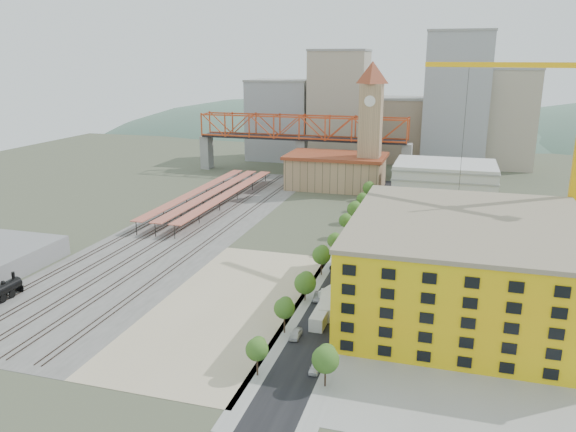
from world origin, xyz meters
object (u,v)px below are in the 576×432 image
(site_trailer_a, at_px, (322,315))
(site_trailer_c, at_px, (335,291))
(site_trailer_d, at_px, (348,265))
(site_trailer_b, at_px, (327,305))
(construction_building, at_px, (466,265))
(tower_crane, at_px, (565,127))
(car_0, at_px, (296,334))
(clock_tower, at_px, (371,115))

(site_trailer_a, height_order, site_trailer_c, site_trailer_a)
(site_trailer_d, bearing_deg, site_trailer_c, -108.00)
(site_trailer_d, bearing_deg, site_trailer_b, -108.00)
(site_trailer_a, distance_m, site_trailer_b, 4.51)
(construction_building, height_order, site_trailer_c, construction_building)
(tower_crane, height_order, site_trailer_c, tower_crane)
(construction_building, xyz_separation_m, car_0, (-29.00, -21.24, -8.67))
(construction_building, relative_size, site_trailer_b, 4.86)
(site_trailer_b, distance_m, site_trailer_c, 7.78)
(site_trailer_d, distance_m, car_0, 36.17)
(clock_tower, relative_size, site_trailer_d, 5.35)
(construction_building, bearing_deg, site_trailer_c, -177.10)
(construction_building, bearing_deg, tower_crane, 55.22)
(site_trailer_c, height_order, site_trailer_d, site_trailer_d)
(construction_building, xyz_separation_m, site_trailer_c, (-26.00, -1.32, -8.19))
(tower_crane, xyz_separation_m, site_trailer_d, (-45.18, -12.81, -32.81))
(site_trailer_c, bearing_deg, tower_crane, 52.60)
(construction_building, height_order, site_trailer_b, construction_building)
(tower_crane, bearing_deg, site_trailer_c, -147.36)
(site_trailer_a, bearing_deg, clock_tower, 94.71)
(construction_building, xyz_separation_m, site_trailer_b, (-26.00, -9.10, -7.99))
(clock_tower, bearing_deg, tower_crane, -53.69)
(site_trailer_b, relative_size, site_trailer_d, 1.07)
(clock_tower, relative_size, construction_building, 1.03)
(tower_crane, xyz_separation_m, site_trailer_b, (-45.18, -36.72, -32.72))
(site_trailer_c, xyz_separation_m, site_trailer_d, (0.00, 16.13, 0.11))
(tower_crane, distance_m, site_trailer_d, 57.29)
(tower_crane, xyz_separation_m, site_trailer_a, (-45.18, -41.22, -32.80))
(site_trailer_a, distance_m, site_trailer_c, 12.29)
(clock_tower, relative_size, car_0, 12.00)
(tower_crane, relative_size, site_trailer_d, 5.69)
(site_trailer_b, xyz_separation_m, site_trailer_d, (0.00, 23.91, -0.09))
(construction_building, xyz_separation_m, site_trailer_d, (-26.00, 14.81, -8.08))
(site_trailer_b, relative_size, site_trailer_c, 1.16)
(site_trailer_a, distance_m, car_0, 8.22)
(construction_building, relative_size, site_trailer_c, 5.66)
(tower_crane, relative_size, site_trailer_b, 5.32)
(construction_building, distance_m, tower_crane, 41.74)
(car_0, bearing_deg, site_trailer_b, 75.85)
(site_trailer_b, bearing_deg, site_trailer_c, 80.51)
(clock_tower, bearing_deg, site_trailer_d, -84.64)
(construction_building, distance_m, site_trailer_d, 30.99)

